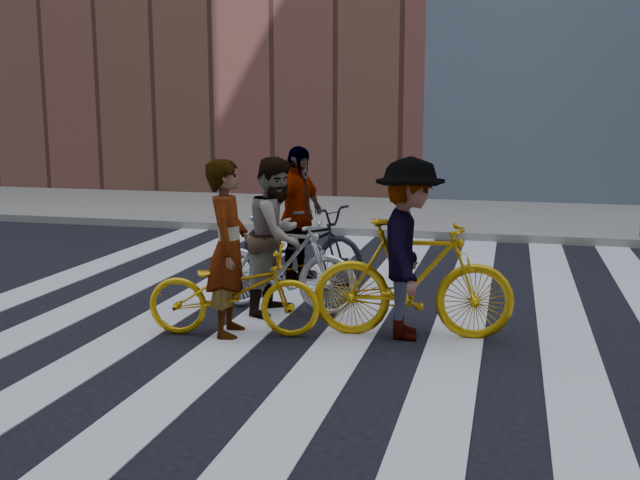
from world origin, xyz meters
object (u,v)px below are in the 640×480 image
at_px(bike_silver_mid, 282,265).
at_px(rider_mid, 277,235).
at_px(bike_yellow_left, 234,291).
at_px(rider_left, 228,249).
at_px(rider_right, 409,249).
at_px(rider_rear, 297,214).
at_px(bike_dark_rear, 301,242).
at_px(bike_yellow_right, 413,279).

relative_size(bike_silver_mid, rider_mid, 1.04).
distance_m(bike_silver_mid, rider_mid, 0.34).
relative_size(bike_yellow_left, bike_silver_mid, 0.96).
distance_m(rider_left, rider_mid, 1.02).
relative_size(rider_left, rider_right, 0.99).
bearing_deg(rider_right, rider_rear, 32.10).
bearing_deg(rider_mid, bike_silver_mid, -82.81).
bearing_deg(rider_left, bike_dark_rear, -10.29).
xyz_separation_m(bike_yellow_left, rider_left, (-0.05, 0.00, 0.45)).
bearing_deg(bike_yellow_left, rider_rear, -8.12).
distance_m(rider_mid, rider_rear, 1.66).
xyz_separation_m(bike_silver_mid, rider_right, (1.55, -0.61, 0.37)).
bearing_deg(bike_yellow_left, bike_dark_rear, -9.20).
xyz_separation_m(bike_yellow_left, rider_mid, (0.16, 1.00, 0.43)).
distance_m(bike_yellow_right, rider_mid, 1.78).
relative_size(bike_yellow_left, bike_dark_rear, 0.89).
height_order(bike_dark_rear, rider_left, rider_left).
relative_size(rider_left, rider_mid, 1.02).
xyz_separation_m(bike_yellow_right, rider_left, (-1.86, -0.39, 0.30)).
height_order(bike_silver_mid, rider_right, rider_right).
bearing_deg(bike_silver_mid, rider_right, -104.20).
xyz_separation_m(rider_left, rider_mid, (0.21, 1.00, -0.02)).
distance_m(rider_mid, rider_right, 1.71).
distance_m(bike_yellow_left, bike_silver_mid, 1.02).
bearing_deg(bike_yellow_right, rider_mid, 62.71).
bearing_deg(rider_rear, bike_silver_mid, -149.89).
bearing_deg(bike_yellow_left, rider_mid, -18.88).
height_order(rider_right, rider_rear, rider_right).
xyz_separation_m(rider_left, rider_right, (1.81, 0.39, 0.01)).
xyz_separation_m(bike_silver_mid, rider_rear, (-0.29, 1.65, 0.36)).
xyz_separation_m(rider_right, rider_rear, (-1.84, 2.25, -0.01)).
bearing_deg(rider_right, bike_yellow_right, -97.08).
bearing_deg(bike_silver_mid, bike_dark_rear, 15.37).
height_order(rider_left, rider_rear, rider_rear).
height_order(bike_yellow_left, bike_yellow_right, bike_yellow_right).
bearing_deg(rider_rear, rider_mid, -151.58).
distance_m(bike_silver_mid, rider_right, 1.71).
height_order(bike_silver_mid, rider_rear, rider_rear).
height_order(bike_silver_mid, rider_left, rider_left).
height_order(bike_silver_mid, bike_dark_rear, bike_silver_mid).
bearing_deg(bike_dark_rear, rider_rear, 110.24).
distance_m(bike_yellow_left, rider_mid, 1.10).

